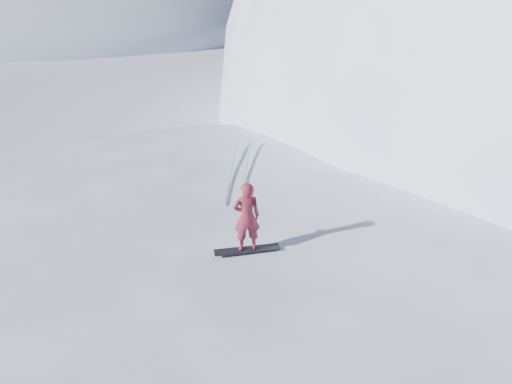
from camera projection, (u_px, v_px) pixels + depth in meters
ground at (273, 339)px, 12.70m from camera, size 400.00×400.00×0.00m
near_ridge at (324, 278)px, 15.17m from camera, size 36.00×28.00×4.80m
peak_shoulder at (511, 132)px, 28.47m from camera, size 28.00×24.00×18.00m
far_ridge_c at (195, 5)px, 118.29m from camera, size 140.00×90.00×36.00m
wind_bumps at (268, 288)px, 14.70m from camera, size 16.00×14.40×1.00m
snowboard at (247, 250)px, 12.05m from camera, size 1.58×0.92×0.03m
snowboarder at (247, 217)px, 11.69m from camera, size 0.75×0.64×1.75m
board_tracks at (239, 167)px, 16.98m from camera, size 1.64×5.91×0.04m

